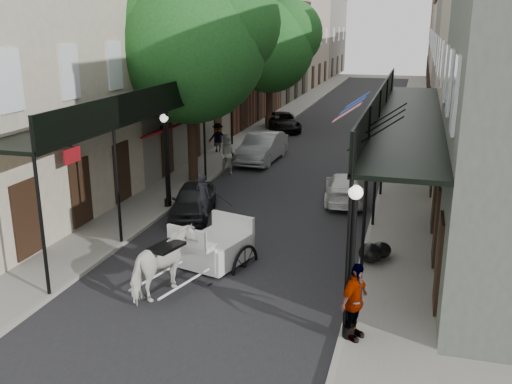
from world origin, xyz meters
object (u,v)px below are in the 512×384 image
Objects in this scene: pedestrian_sidewalk_right at (354,301)px; car_right_far at (378,117)px; tree_near at (199,39)px; carriage at (223,224)px; car_left_near at (193,200)px; car_left_far at (283,122)px; lamppost_right_near at (352,261)px; horse at (165,264)px; lamppost_left at (166,159)px; pedestrian_sidewalk_left at (218,137)px; car_right_near at (345,187)px; car_left_mid at (262,147)px; pedestrian_walking at (228,155)px; lamppost_right_far at (395,120)px; tree_far at (275,43)px.

pedestrian_sidewalk_right is 0.43× the size of car_right_far.
tree_near is 10.66m from carriage.
car_left_near is 0.81× the size of car_left_far.
lamppost_right_near is 27.15m from car_left_far.
car_right_far is (3.64, 28.28, -0.17)m from horse.
lamppost_left reaches higher than car_left_near.
tree_near is 15.03m from car_left_far.
pedestrian_sidewalk_left is 8.21m from car_left_far.
car_right_near is at bearing -9.83° from tree_near.
carriage is 0.75× the size of car_right_near.
car_left_mid is at bearing 77.26° from car_left_near.
car_right_far is (5.20, 12.46, -0.03)m from car_left_mid.
pedestrian_walking is at bearing -31.63° from car_right_near.
lamppost_left is at bearing 147.61° from carriage.
tree_near reaches higher than car_right_near.
tree_near is at bearing 124.27° from lamppost_right_near.
lamppost_left is 18.06m from car_left_far.
lamppost_right_far is at bearing 90.22° from carriage.
tree_near is 2.60× the size of lamppost_right_far.
tree_far is 17.46m from car_right_near.
tree_near reaches higher than lamppost_left.
horse is 0.53× the size of car_right_near.
pedestrian_walking is (0.75, -12.42, -4.83)m from tree_far.
car_right_far is (6.10, 15.58, -0.26)m from pedestrian_walking.
tree_near is 12.24m from lamppost_right_far.
pedestrian_sidewalk_right reaches higher than car_left_near.
pedestrian_sidewalk_left is at bearing -98.85° from tree_far.
car_right_near is at bearing -88.97° from car_left_far.
lamppost_right_near reaches higher than pedestrian_sidewalk_right.
carriage is 0.84× the size of car_left_near.
lamppost_right_near is 0.85× the size of car_right_far.
car_right_near is at bearing -99.46° from lamppost_right_far.
lamppost_right_far is 1.98× the size of pedestrian_sidewalk_right.
lamppost_left is 0.83× the size of car_left_far.
horse is 5.34m from pedestrian_sidewalk_right.
car_right_near is (5.41, 3.46, -0.03)m from car_left_near.
lamppost_left reaches higher than car_right_near.
lamppost_right_near is 5.86m from carriage.
tree_far reaches higher than pedestrian_sidewalk_right.
lamppost_left is at bearing 69.22° from pedestrian_sidewalk_right.
pedestrian_sidewalk_right is at bearing -24.91° from carriage.
car_left_mid is 7.85m from car_right_near.
car_right_far is (2.88, 25.54, -0.44)m from carriage.
tree_near is 6.10m from lamppost_left.
lamppost_left is 1.98× the size of pedestrian_sidewalk_right.
tree_near is 15.76m from pedestrian_sidewalk_right.
pedestrian_sidewalk_right is at bearing 100.96° from car_right_far.
pedestrian_sidewalk_right is at bearing 90.99° from car_right_near.
horse is 0.59× the size of car_left_near.
pedestrian_walking is at bearing -140.61° from lamppost_right_far.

